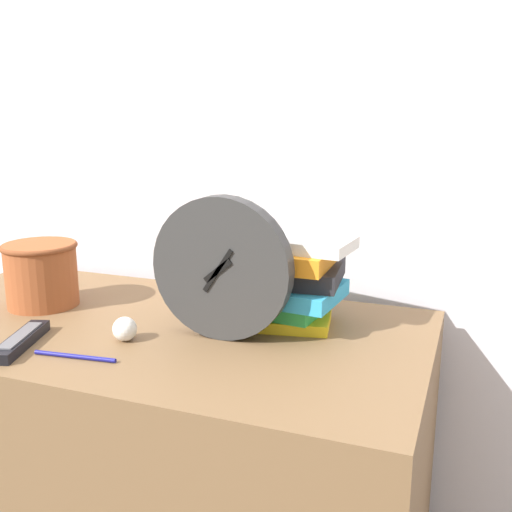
{
  "coord_description": "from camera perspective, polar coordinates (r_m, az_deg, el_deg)",
  "views": [
    {
      "loc": [
        0.62,
        -0.71,
        1.15
      ],
      "look_at": [
        0.22,
        0.35,
        0.88
      ],
      "focal_mm": 42.0,
      "sensor_mm": 36.0,
      "label": 1
    }
  ],
  "objects": [
    {
      "name": "book_stack",
      "position": [
        1.22,
        2.75,
        -2.15
      ],
      "size": [
        0.27,
        0.21,
        0.18
      ],
      "color": "yellow",
      "rests_on": "desk"
    },
    {
      "name": "desk_clock",
      "position": [
        1.13,
        -3.3,
        -1.19
      ],
      "size": [
        0.28,
        0.04,
        0.28
      ],
      "color": "#333333",
      "rests_on": "desk"
    },
    {
      "name": "crumpled_paper_ball",
      "position": [
        1.17,
        -12.39,
        -6.8
      ],
      "size": [
        0.05,
        0.05,
        0.05
      ],
      "color": "white",
      "rests_on": "desk"
    },
    {
      "name": "pen",
      "position": [
        1.12,
        -16.87,
        -9.13
      ],
      "size": [
        0.16,
        0.03,
        0.01
      ],
      "color": "navy",
      "rests_on": "desk"
    },
    {
      "name": "tv_remote",
      "position": [
        1.21,
        -21.49,
        -7.52
      ],
      "size": [
        0.09,
        0.18,
        0.02
      ],
      "color": "black",
      "rests_on": "desk"
    },
    {
      "name": "desk",
      "position": [
        1.42,
        -9.82,
        -20.25
      ],
      "size": [
        1.14,
        0.6,
        0.73
      ],
      "color": "brown",
      "rests_on": "ground_plane"
    },
    {
      "name": "basket",
      "position": [
        1.42,
        -19.77,
        -1.45
      ],
      "size": [
        0.16,
        0.16,
        0.14
      ],
      "color": "#994C28",
      "rests_on": "desk"
    },
    {
      "name": "wall_back",
      "position": [
        1.52,
        -3.78,
        15.4
      ],
      "size": [
        6.0,
        0.04,
        2.4
      ],
      "color": "silver",
      "rests_on": "ground_plane"
    }
  ]
}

